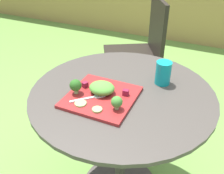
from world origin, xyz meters
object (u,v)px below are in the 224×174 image
patio_chair (142,45)px  fork (91,98)px  drinking_glass (163,74)px  salad_plate (101,97)px

patio_chair → fork: 1.12m
drinking_glass → fork: (-0.24, -0.27, -0.03)m
fork → patio_chair: bearing=96.3°
salad_plate → drinking_glass: size_ratio=2.57×
patio_chair → salad_plate: (0.15, -1.06, 0.20)m
patio_chair → fork: size_ratio=7.33×
patio_chair → salad_plate: size_ratio=3.14×
drinking_glass → patio_chair: bearing=113.6°
salad_plate → drinking_glass: 0.31m
patio_chair → drinking_glass: 0.93m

